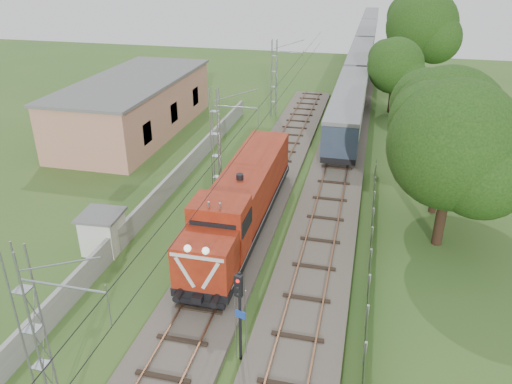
% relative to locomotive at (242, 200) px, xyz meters
% --- Properties ---
extents(ground, '(140.00, 140.00, 0.00)m').
position_rel_locomotive_xyz_m(ground, '(0.00, -7.76, -2.21)').
color(ground, '#305A22').
rests_on(ground, ground).
extents(track_main, '(4.20, 70.00, 0.45)m').
position_rel_locomotive_xyz_m(track_main, '(0.00, -0.76, -2.03)').
color(track_main, '#6B6054').
rests_on(track_main, ground).
extents(track_side, '(4.20, 80.00, 0.45)m').
position_rel_locomotive_xyz_m(track_side, '(5.00, 12.24, -2.03)').
color(track_side, '#6B6054').
rests_on(track_side, ground).
extents(catenary, '(3.31, 70.00, 8.00)m').
position_rel_locomotive_xyz_m(catenary, '(-2.95, 4.24, 1.84)').
color(catenary, gray).
rests_on(catenary, ground).
extents(boundary_wall, '(0.25, 40.00, 1.50)m').
position_rel_locomotive_xyz_m(boundary_wall, '(-6.50, 4.24, -1.46)').
color(boundary_wall, '#9E9E99').
rests_on(boundary_wall, ground).
extents(station_building, '(8.40, 20.40, 5.22)m').
position_rel_locomotive_xyz_m(station_building, '(-15.00, 16.24, 0.42)').
color(station_building, tan).
rests_on(station_building, ground).
extents(fence, '(0.12, 32.00, 1.20)m').
position_rel_locomotive_xyz_m(fence, '(8.00, -4.76, -1.61)').
color(fence, black).
rests_on(fence, ground).
extents(locomotive, '(2.95, 16.82, 4.27)m').
position_rel_locomotive_xyz_m(locomotive, '(0.00, 0.00, 0.00)').
color(locomotive, black).
rests_on(locomotive, ground).
extents(coach_rake, '(2.97, 88.49, 3.43)m').
position_rel_locomotive_xyz_m(coach_rake, '(5.00, 55.09, 0.26)').
color(coach_rake, black).
rests_on(coach_rake, ground).
extents(signal_post, '(0.49, 0.39, 4.55)m').
position_rel_locomotive_xyz_m(signal_post, '(2.76, -10.82, 0.92)').
color(signal_post, black).
rests_on(signal_post, ground).
extents(relay_hut, '(2.48, 2.48, 2.42)m').
position_rel_locomotive_xyz_m(relay_hut, '(-7.40, -4.06, -0.99)').
color(relay_hut, silver).
rests_on(relay_hut, ground).
extents(tree_a, '(7.76, 7.39, 10.06)m').
position_rel_locomotive_xyz_m(tree_a, '(11.97, 1.24, 4.07)').
color(tree_a, '#372416').
rests_on(tree_a, ground).
extents(tree_b, '(7.64, 7.28, 9.90)m').
position_rel_locomotive_xyz_m(tree_b, '(12.03, 5.46, 3.97)').
color(tree_b, '#372416').
rests_on(tree_b, ground).
extents(tree_c, '(6.20, 5.91, 8.04)m').
position_rel_locomotive_xyz_m(tree_c, '(9.29, 28.66, 2.80)').
color(tree_c, '#372416').
rests_on(tree_c, ground).
extents(tree_d, '(9.25, 8.81, 12.00)m').
position_rel_locomotive_xyz_m(tree_d, '(12.39, 41.39, 5.28)').
color(tree_d, '#372416').
rests_on(tree_d, ground).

